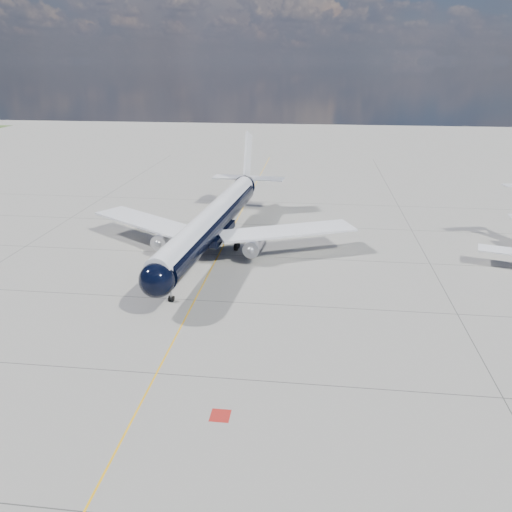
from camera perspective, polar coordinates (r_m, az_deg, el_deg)
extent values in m
plane|color=gray|center=(77.67, -3.60, 1.48)|extent=(320.00, 320.00, 0.00)
cube|color=#F3AA0C|center=(73.07, -4.30, 0.16)|extent=(0.16, 160.00, 0.01)
cube|color=maroon|center=(41.84, -4.11, -17.73)|extent=(1.60, 1.60, 0.01)
cylinder|color=black|center=(73.10, -5.06, 3.75)|extent=(7.43, 39.58, 3.94)
sphere|color=black|center=(54.88, -11.26, -2.71)|extent=(4.27, 4.27, 3.94)
cone|color=black|center=(95.68, -0.85, 8.44)|extent=(4.57, 7.58, 3.94)
cylinder|color=white|center=(72.81, -5.08, 4.49)|extent=(6.75, 41.57, 3.07)
cube|color=black|center=(54.48, -11.38, -2.25)|extent=(2.59, 1.46, 0.57)
cube|color=white|center=(78.50, -12.35, 3.86)|extent=(19.50, 15.21, 0.33)
cube|color=white|center=(72.56, 3.59, 2.89)|extent=(20.35, 12.52, 0.33)
cube|color=black|center=(73.55, -5.02, 2.68)|extent=(5.26, 10.71, 1.04)
cylinder|color=#ABABB2|center=(74.11, -10.46, 1.99)|extent=(2.74, 4.96, 2.32)
cylinder|color=#ABABB2|center=(70.27, -0.21, 1.27)|extent=(2.74, 4.96, 2.32)
sphere|color=gray|center=(72.22, -11.10, 1.43)|extent=(1.24, 1.24, 1.14)
sphere|color=gray|center=(68.27, -0.60, 0.66)|extent=(1.24, 1.24, 1.14)
cube|color=white|center=(74.04, -10.44, 2.61)|extent=(0.52, 3.32, 1.14)
cube|color=white|center=(70.19, -0.18, 1.93)|extent=(0.52, 3.32, 1.14)
cube|color=white|center=(94.14, -0.94, 11.50)|extent=(0.92, 6.58, 8.84)
cube|color=white|center=(95.50, -0.85, 8.92)|extent=(13.72, 4.50, 0.23)
cylinder|color=gray|center=(59.17, -9.71, -4.02)|extent=(0.20, 0.20, 2.18)
cylinder|color=black|center=(59.65, -9.84, -4.81)|extent=(0.25, 0.74, 0.73)
cylinder|color=black|center=(59.50, -9.46, -4.86)|extent=(0.25, 0.74, 0.73)
cylinder|color=gray|center=(76.41, -7.03, 2.13)|extent=(0.29, 0.29, 1.97)
cylinder|color=gray|center=(74.60, -2.20, 1.80)|extent=(0.29, 0.29, 1.97)
cylinder|color=black|center=(76.18, -7.14, 1.40)|extent=(0.57, 1.18, 1.14)
cylinder|color=black|center=(77.20, -6.87, 1.68)|extent=(0.57, 1.18, 1.14)
cylinder|color=black|center=(74.37, -2.30, 1.05)|extent=(0.57, 1.18, 1.14)
cylinder|color=black|center=(75.41, -2.09, 1.34)|extent=(0.57, 1.18, 1.14)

